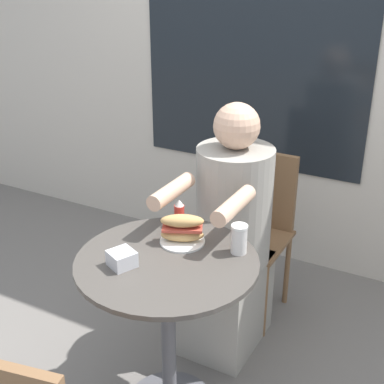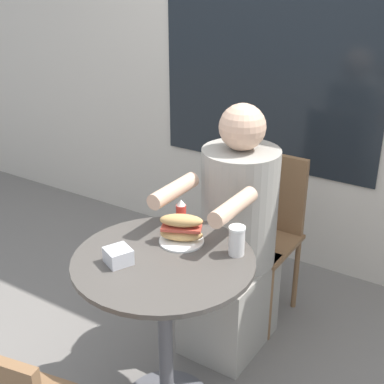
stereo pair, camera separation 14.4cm
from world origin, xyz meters
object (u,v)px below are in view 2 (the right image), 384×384
object	(u,v)px
cafe_table	(165,302)
sandwich_on_plate	(181,230)
diner_chair	(266,221)
seated_diner	(234,248)
drink_cup	(237,241)
condiment_bottle	(181,213)

from	to	relation	value
cafe_table	sandwich_on_plate	xyz separation A→B (m)	(-0.01, 0.14, 0.25)
diner_chair	sandwich_on_plate	xyz separation A→B (m)	(-0.03, -0.75, 0.28)
cafe_table	diner_chair	size ratio (longest dim) A/B	0.86
cafe_table	seated_diner	xyz separation A→B (m)	(0.02, 0.54, -0.02)
cafe_table	sandwich_on_plate	world-z (taller)	sandwich_on_plate
seated_diner	drink_cup	size ratio (longest dim) A/B	10.33
cafe_table	seated_diner	world-z (taller)	seated_diner
drink_cup	condiment_bottle	world-z (taller)	condiment_bottle
diner_chair	sandwich_on_plate	bearing A→B (deg)	88.32
cafe_table	condiment_bottle	bearing A→B (deg)	109.40
drink_cup	condiment_bottle	size ratio (longest dim) A/B	0.97
seated_diner	sandwich_on_plate	bearing A→B (deg)	86.40
drink_cup	condiment_bottle	distance (m)	0.32
cafe_table	seated_diner	bearing A→B (deg)	87.92
diner_chair	drink_cup	world-z (taller)	diner_chair
seated_diner	drink_cup	distance (m)	0.50
cafe_table	drink_cup	world-z (taller)	drink_cup
seated_diner	drink_cup	bearing A→B (deg)	119.28
cafe_table	seated_diner	distance (m)	0.55
cafe_table	condiment_bottle	distance (m)	0.38
seated_diner	cafe_table	bearing A→B (deg)	88.80
diner_chair	sandwich_on_plate	size ratio (longest dim) A/B	4.71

